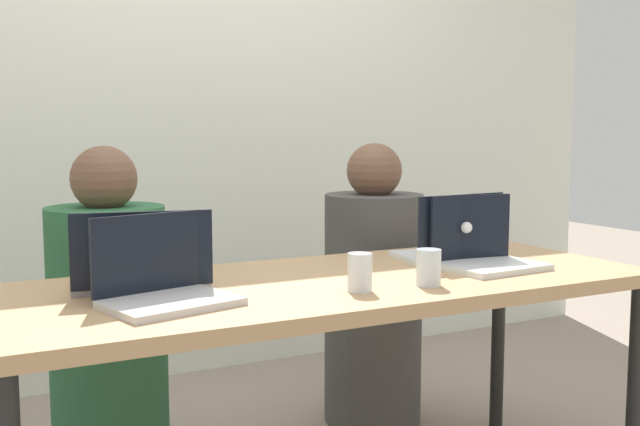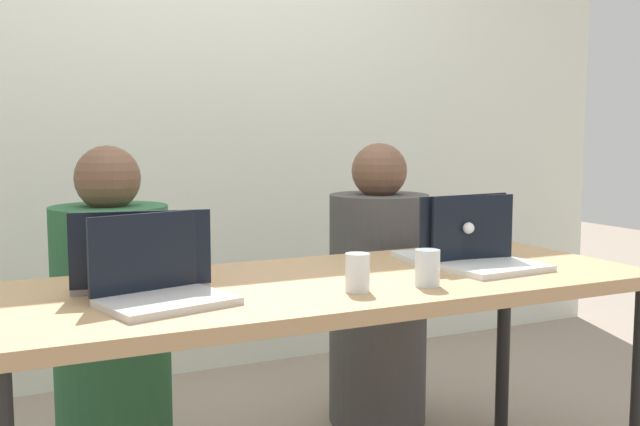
% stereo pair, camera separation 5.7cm
% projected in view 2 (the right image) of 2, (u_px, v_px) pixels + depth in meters
% --- Properties ---
extents(back_wall, '(4.86, 0.10, 2.60)m').
position_uv_depth(back_wall, '(182.00, 95.00, 3.43)').
color(back_wall, silver).
rests_on(back_wall, ground).
extents(desk, '(1.87, 0.73, 0.72)m').
position_uv_depth(desk, '(331.00, 299.00, 2.12)').
color(desk, tan).
rests_on(desk, ground).
extents(person_on_left, '(0.45, 0.45, 1.09)m').
position_uv_depth(person_on_left, '(112.00, 329.00, 2.47)').
color(person_on_left, '#2D663D').
rests_on(person_on_left, ground).
extents(person_on_right, '(0.41, 0.41, 1.09)m').
position_uv_depth(person_on_right, '(378.00, 299.00, 2.90)').
color(person_on_right, '#4B4948').
rests_on(person_on_right, ground).
extents(laptop_back_left, '(0.39, 0.28, 0.21)m').
position_uv_depth(laptop_back_left, '(141.00, 270.00, 1.99)').
color(laptop_back_left, '#B7B1B8').
rests_on(laptop_back_left, desk).
extents(laptop_back_right, '(0.35, 0.27, 0.22)m').
position_uv_depth(laptop_back_right, '(455.00, 246.00, 2.40)').
color(laptop_back_right, silver).
rests_on(laptop_back_right, desk).
extents(laptop_front_right, '(0.31, 0.27, 0.22)m').
position_uv_depth(laptop_front_right, '(485.00, 252.00, 2.27)').
color(laptop_front_right, silver).
rests_on(laptop_front_right, desk).
extents(laptop_front_left, '(0.34, 0.29, 0.21)m').
position_uv_depth(laptop_front_left, '(159.00, 284.00, 1.82)').
color(laptop_front_left, silver).
rests_on(laptop_front_left, desk).
extents(water_glass_right, '(0.07, 0.07, 0.10)m').
position_uv_depth(water_glass_right, '(427.00, 270.00, 2.01)').
color(water_glass_right, silver).
rests_on(water_glass_right, desk).
extents(water_glass_center, '(0.06, 0.06, 0.10)m').
position_uv_depth(water_glass_center, '(357.00, 275.00, 1.94)').
color(water_glass_center, white).
rests_on(water_glass_center, desk).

